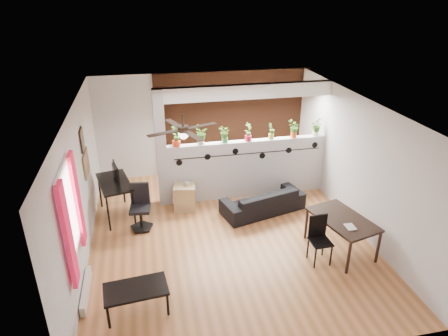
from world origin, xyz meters
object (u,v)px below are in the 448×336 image
(sofa, at_px, (263,201))
(computer_desk, at_px, (114,185))
(coffee_table, at_px, (136,291))
(office_chair, at_px, (141,210))
(potted_plant_3, at_px, (248,131))
(potted_plant_5, at_px, (294,128))
(ceiling_fan, at_px, (183,131))
(potted_plant_4, at_px, (271,131))
(potted_plant_6, at_px, (316,127))
(potted_plant_0, at_px, (176,135))
(potted_plant_1, at_px, (201,135))
(folding_chair, at_px, (319,235))
(potted_plant_2, at_px, (225,133))
(cube_shelf, at_px, (185,197))
(dining_table, at_px, (343,222))
(cup, at_px, (186,183))

(sofa, distance_m, computer_desk, 3.14)
(sofa, relative_size, coffee_table, 1.75)
(computer_desk, height_order, office_chair, office_chair)
(potted_plant_3, xyz_separation_m, potted_plant_5, (1.05, 0.00, -0.01))
(ceiling_fan, distance_m, coffee_table, 2.57)
(coffee_table, bearing_deg, office_chair, 87.19)
(potted_plant_4, distance_m, office_chair, 3.30)
(potted_plant_6, xyz_separation_m, office_chair, (-4.01, -0.91, -1.15))
(ceiling_fan, xyz_separation_m, potted_plant_5, (2.65, 1.80, -0.75))
(potted_plant_0, relative_size, potted_plant_1, 1.16)
(office_chair, bearing_deg, potted_plant_6, 12.79)
(sofa, relative_size, folding_chair, 1.94)
(potted_plant_2, distance_m, computer_desk, 2.56)
(sofa, xyz_separation_m, office_chair, (-2.58, -0.12, 0.16))
(ceiling_fan, distance_m, folding_chair, 2.95)
(potted_plant_1, bearing_deg, potted_plant_2, -0.00)
(potted_plant_3, bearing_deg, potted_plant_4, 0.00)
(ceiling_fan, relative_size, coffee_table, 1.22)
(cube_shelf, xyz_separation_m, dining_table, (2.62, -2.08, 0.32))
(potted_plant_2, distance_m, cup, 1.36)
(potted_plant_1, distance_m, cup, 1.08)
(dining_table, relative_size, folding_chair, 1.59)
(ceiling_fan, relative_size, computer_desk, 0.98)
(computer_desk, distance_m, office_chair, 0.82)
(potted_plant_1, distance_m, sofa, 1.95)
(potted_plant_4, height_order, computer_desk, potted_plant_4)
(potted_plant_2, xyz_separation_m, cup, (-0.91, -0.34, -0.94))
(potted_plant_2, bearing_deg, potted_plant_0, 180.00)
(potted_plant_0, xyz_separation_m, potted_plant_1, (0.53, 0.00, -0.03))
(ceiling_fan, distance_m, potted_plant_2, 2.23)
(coffee_table, bearing_deg, potted_plant_6, 37.92)
(potted_plant_2, bearing_deg, cube_shelf, -160.52)
(potted_plant_2, distance_m, coffee_table, 3.97)
(potted_plant_0, relative_size, potted_plant_4, 1.32)
(cube_shelf, bearing_deg, potted_plant_1, 47.25)
(potted_plant_0, relative_size, folding_chair, 0.55)
(potted_plant_6, relative_size, cup, 3.22)
(potted_plant_4, distance_m, potted_plant_6, 1.05)
(potted_plant_5, bearing_deg, cup, -172.23)
(potted_plant_3, height_order, sofa, potted_plant_3)
(ceiling_fan, height_order, cup, ceiling_fan)
(potted_plant_2, xyz_separation_m, sofa, (0.67, -0.79, -1.31))
(ceiling_fan, relative_size, potted_plant_1, 2.90)
(potted_plant_0, relative_size, dining_table, 0.35)
(potted_plant_1, bearing_deg, potted_plant_3, -0.00)
(potted_plant_6, bearing_deg, potted_plant_2, 180.00)
(potted_plant_6, distance_m, cube_shelf, 3.34)
(potted_plant_1, height_order, potted_plant_4, potted_plant_1)
(potted_plant_5, xyz_separation_m, office_chair, (-3.48, -0.91, -1.15))
(folding_chair, bearing_deg, potted_plant_1, 122.66)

